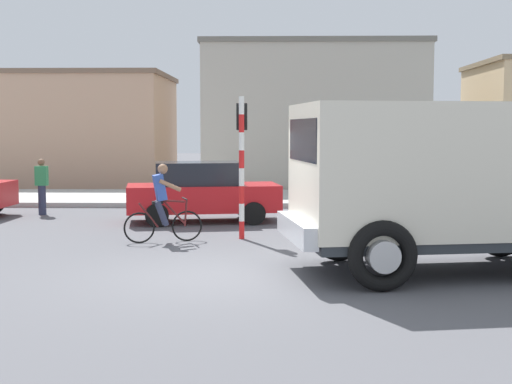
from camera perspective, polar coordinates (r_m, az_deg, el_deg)
The scene contains 9 objects.
ground_plane at distance 12.17m, azimuth -3.42°, elevation -6.68°, with size 120.00×120.00×0.00m, color #56565B.
sidewalk_far at distance 24.72m, azimuth -0.97°, elevation -0.48°, with size 80.00×5.00×0.16m, color #ADADA8.
truck_foreground at distance 12.63m, azimuth 15.22°, elevation 1.22°, with size 5.74×3.46×2.90m.
cyclist at distance 15.63m, azimuth -7.50°, elevation -0.89°, with size 1.66×0.68×1.72m.
traffic_light_pole at distance 16.00m, azimuth -1.15°, elevation 3.61°, with size 0.24×0.43×3.20m.
car_white_mid at distance 18.99m, azimuth -4.37°, elevation 0.05°, with size 4.23×2.38×1.60m.
pedestrian_near_kerb at distance 21.40m, azimuth -16.79°, elevation 0.49°, with size 0.34×0.22×1.62m.
building_corner_left at distance 33.93m, azimuth -15.83°, elevation 4.89°, with size 10.50×7.00×4.94m.
building_mid_block at distance 30.68m, azimuth 4.47°, elevation 6.02°, with size 9.04×6.83×5.97m.
Camera 1 is at (1.01, -11.87, 2.48)m, focal length 49.92 mm.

